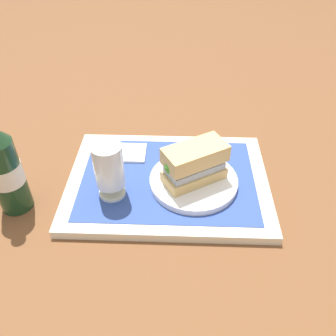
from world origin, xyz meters
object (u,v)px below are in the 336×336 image
(plate, at_px, (194,181))
(beer_bottle, at_px, (4,168))
(sandwich, at_px, (193,164))
(beer_glass, at_px, (109,169))

(plate, relative_size, beer_bottle, 0.71)
(plate, relative_size, sandwich, 1.31)
(plate, height_order, sandwich, sandwich)
(plate, xyz_separation_m, sandwich, (0.00, 0.00, 0.05))
(plate, distance_m, beer_glass, 0.19)
(beer_glass, height_order, beer_bottle, beer_bottle)
(beer_glass, bearing_deg, sandwich, -167.96)
(sandwich, height_order, beer_glass, beer_glass)
(plate, height_order, beer_glass, beer_glass)
(sandwich, bearing_deg, beer_bottle, -21.53)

